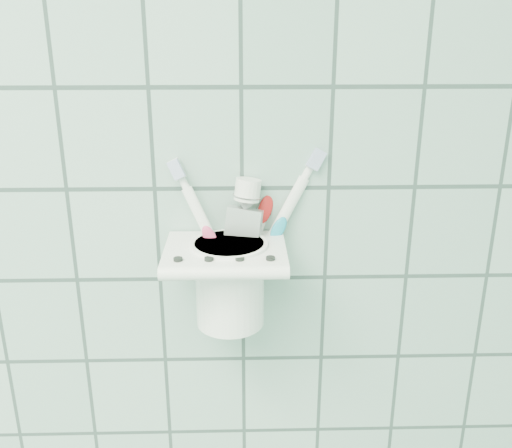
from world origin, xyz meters
TOP-DOWN VIEW (x-y plane):
  - holder_bracket at (0.64, 1.15)m, footprint 0.12×0.10m
  - cup at (0.64, 1.16)m, footprint 0.08×0.08m
  - toothbrush_pink at (0.66, 1.16)m, footprint 0.07×0.04m
  - toothbrush_blue at (0.64, 1.17)m, footprint 0.07×0.07m
  - toothbrush_orange at (0.64, 1.17)m, footprint 0.09×0.04m
  - toothpaste_tube at (0.64, 1.17)m, footprint 0.05×0.04m

SIDE VIEW (x-z plane):
  - cup at x=0.64m, z-range 1.22..1.32m
  - holder_bracket at x=0.64m, z-range 1.28..1.32m
  - toothpaste_tube at x=0.64m, z-range 1.24..1.39m
  - toothbrush_pink at x=0.66m, z-range 1.23..1.41m
  - toothbrush_orange at x=0.64m, z-range 1.23..1.42m
  - toothbrush_blue at x=0.64m, z-range 1.23..1.45m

